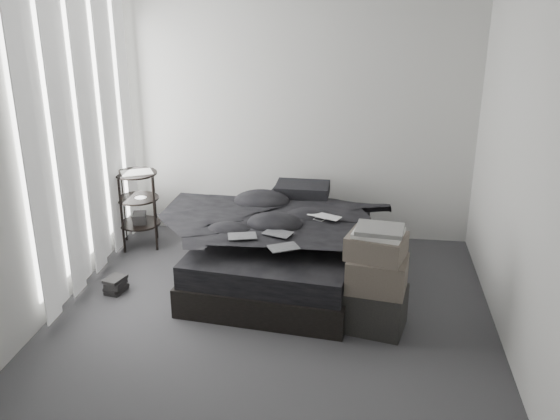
# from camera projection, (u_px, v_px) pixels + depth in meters

# --- Properties ---
(floor) EXTENTS (3.60, 4.20, 0.01)m
(floor) POSITION_uv_depth(u_px,v_px,m) (266.00, 336.00, 4.86)
(floor) COLOR #373639
(floor) RESTS_ON ground
(wall_back) EXTENTS (3.60, 0.01, 2.60)m
(wall_back) POSITION_uv_depth(u_px,v_px,m) (297.00, 115.00, 6.34)
(wall_back) COLOR beige
(wall_back) RESTS_ON ground
(wall_front) EXTENTS (3.60, 0.01, 2.60)m
(wall_front) POSITION_uv_depth(u_px,v_px,m) (180.00, 337.00, 2.45)
(wall_front) COLOR beige
(wall_front) RESTS_ON ground
(wall_left) EXTENTS (0.01, 4.20, 2.60)m
(wall_left) POSITION_uv_depth(u_px,v_px,m) (25.00, 167.00, 4.62)
(wall_left) COLOR beige
(wall_left) RESTS_ON ground
(wall_right) EXTENTS (0.01, 4.20, 2.60)m
(wall_right) POSITION_uv_depth(u_px,v_px,m) (530.00, 188.00, 4.17)
(wall_right) COLOR beige
(wall_right) RESTS_ON ground
(window_left) EXTENTS (0.02, 2.00, 2.30)m
(window_left) POSITION_uv_depth(u_px,v_px,m) (80.00, 132.00, 5.44)
(window_left) COLOR white
(window_left) RESTS_ON wall_left
(curtain_left) EXTENTS (0.06, 2.12, 2.48)m
(curtain_left) POSITION_uv_depth(u_px,v_px,m) (86.00, 140.00, 5.46)
(curtain_left) COLOR white
(curtain_left) RESTS_ON wall_left
(bed) EXTENTS (1.62, 2.02, 0.25)m
(bed) POSITION_uv_depth(u_px,v_px,m) (283.00, 266.00, 5.74)
(bed) COLOR black
(bed) RESTS_ON floor
(mattress) EXTENTS (1.56, 1.95, 0.20)m
(mattress) POSITION_uv_depth(u_px,v_px,m) (283.00, 243.00, 5.66)
(mattress) COLOR black
(mattress) RESTS_ON bed
(duvet) EXTENTS (1.55, 1.74, 0.22)m
(duvet) POSITION_uv_depth(u_px,v_px,m) (282.00, 224.00, 5.54)
(duvet) COLOR black
(duvet) RESTS_ON mattress
(pillow_lower) EXTENTS (0.60, 0.44, 0.13)m
(pillow_lower) POSITION_uv_depth(u_px,v_px,m) (297.00, 200.00, 6.26)
(pillow_lower) COLOR black
(pillow_lower) RESTS_ON mattress
(pillow_upper) EXTENTS (0.53, 0.37, 0.12)m
(pillow_upper) POSITION_uv_depth(u_px,v_px,m) (302.00, 190.00, 6.19)
(pillow_upper) COLOR black
(pillow_upper) RESTS_ON pillow_lower
(laptop) EXTENTS (0.35, 0.30, 0.02)m
(laptop) POSITION_uv_depth(u_px,v_px,m) (322.00, 211.00, 5.50)
(laptop) COLOR silver
(laptop) RESTS_ON duvet
(comic_a) EXTENTS (0.27, 0.21, 0.01)m
(comic_a) POSITION_uv_depth(u_px,v_px,m) (242.00, 229.00, 5.15)
(comic_a) COLOR black
(comic_a) RESTS_ON duvet
(comic_b) EXTENTS (0.27, 0.22, 0.01)m
(comic_b) POSITION_uv_depth(u_px,v_px,m) (278.00, 225.00, 5.20)
(comic_b) COLOR black
(comic_b) RESTS_ON duvet
(comic_c) EXTENTS (0.28, 0.25, 0.01)m
(comic_c) POSITION_uv_depth(u_px,v_px,m) (284.00, 238.00, 4.93)
(comic_c) COLOR black
(comic_c) RESTS_ON duvet
(side_stand) EXTENTS (0.53, 0.53, 0.78)m
(side_stand) POSITION_uv_depth(u_px,v_px,m) (139.00, 210.00, 6.36)
(side_stand) COLOR black
(side_stand) RESTS_ON floor
(papers) EXTENTS (0.37, 0.34, 0.02)m
(papers) POSITION_uv_depth(u_px,v_px,m) (137.00, 173.00, 6.21)
(papers) COLOR white
(papers) RESTS_ON side_stand
(floor_books) EXTENTS (0.18, 0.22, 0.14)m
(floor_books) POSITION_uv_depth(u_px,v_px,m) (116.00, 285.00, 5.51)
(floor_books) COLOR black
(floor_books) RESTS_ON floor
(box_lower) EXTENTS (0.54, 0.47, 0.35)m
(box_lower) POSITION_uv_depth(u_px,v_px,m) (374.00, 308.00, 4.90)
(box_lower) COLOR black
(box_lower) RESTS_ON floor
(box_mid) EXTENTS (0.49, 0.41, 0.27)m
(box_mid) POSITION_uv_depth(u_px,v_px,m) (377.00, 274.00, 4.78)
(box_mid) COLOR #544C43
(box_mid) RESTS_ON box_lower
(box_upper) EXTENTS (0.50, 0.44, 0.19)m
(box_upper) POSITION_uv_depth(u_px,v_px,m) (376.00, 246.00, 4.72)
(box_upper) COLOR #544C43
(box_upper) RESTS_ON box_mid
(art_book_white) EXTENTS (0.42, 0.36, 0.04)m
(art_book_white) POSITION_uv_depth(u_px,v_px,m) (379.00, 233.00, 4.68)
(art_book_white) COLOR silver
(art_book_white) RESTS_ON box_upper
(art_book_snake) EXTENTS (0.38, 0.32, 0.03)m
(art_book_snake) POSITION_uv_depth(u_px,v_px,m) (380.00, 229.00, 4.65)
(art_book_snake) COLOR silver
(art_book_snake) RESTS_ON art_book_white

